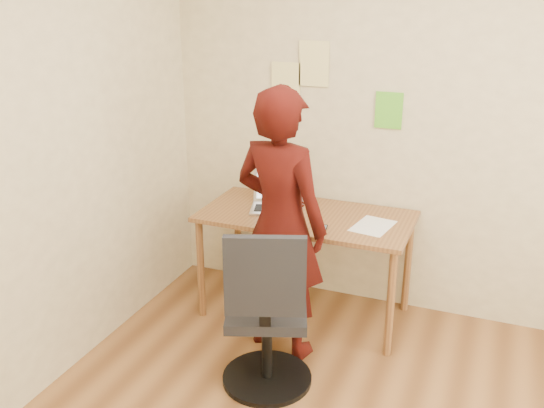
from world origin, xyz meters
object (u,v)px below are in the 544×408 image
at_px(desk, 306,226).
at_px(person, 280,225).
at_px(phone, 322,229).
at_px(office_chair, 266,322).
at_px(laptop, 277,200).

bearing_deg(desk, person, -91.12).
relative_size(desk, phone, 10.66).
bearing_deg(office_chair, person, 81.12).
distance_m(phone, person, 0.32).
height_order(laptop, office_chair, office_chair).
distance_m(desk, person, 0.49).
xyz_separation_m(office_chair, person, (-0.08, 0.43, 0.41)).
bearing_deg(office_chair, phone, 61.68).
height_order(desk, laptop, laptop).
xyz_separation_m(desk, office_chair, (0.07, -0.88, -0.22)).
distance_m(desk, phone, 0.29).
relative_size(laptop, phone, 3.20).
xyz_separation_m(desk, phone, (0.17, -0.21, 0.09)).
distance_m(laptop, person, 0.55).
bearing_deg(desk, office_chair, -85.18).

